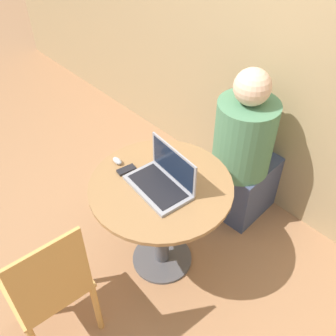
{
  "coord_description": "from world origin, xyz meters",
  "views": [
    {
      "loc": [
        1.18,
        -1.06,
        2.29
      ],
      "look_at": [
        0.01,
        0.05,
        0.82
      ],
      "focal_mm": 42.0,
      "sensor_mm": 36.0,
      "label": 1
    }
  ],
  "objects_px": {
    "laptop": "(163,179)",
    "cell_phone": "(126,170)",
    "person_seated": "(246,158)",
    "chair_empty": "(50,287)"
  },
  "relations": [
    {
      "from": "chair_empty",
      "to": "person_seated",
      "type": "relative_size",
      "value": 0.78
    },
    {
      "from": "cell_phone",
      "to": "chair_empty",
      "type": "relative_size",
      "value": 0.12
    },
    {
      "from": "laptop",
      "to": "cell_phone",
      "type": "bearing_deg",
      "value": -163.29
    },
    {
      "from": "chair_empty",
      "to": "person_seated",
      "type": "xyz_separation_m",
      "value": [
        0.06,
        1.53,
        0.01
      ]
    },
    {
      "from": "chair_empty",
      "to": "person_seated",
      "type": "distance_m",
      "value": 1.53
    },
    {
      "from": "laptop",
      "to": "chair_empty",
      "type": "bearing_deg",
      "value": -92.32
    },
    {
      "from": "laptop",
      "to": "chair_empty",
      "type": "xyz_separation_m",
      "value": [
        -0.03,
        -0.76,
        -0.28
      ]
    },
    {
      "from": "cell_phone",
      "to": "person_seated",
      "type": "relative_size",
      "value": 0.1
    },
    {
      "from": "chair_empty",
      "to": "person_seated",
      "type": "height_order",
      "value": "person_seated"
    },
    {
      "from": "cell_phone",
      "to": "chair_empty",
      "type": "bearing_deg",
      "value": -73.23
    }
  ]
}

